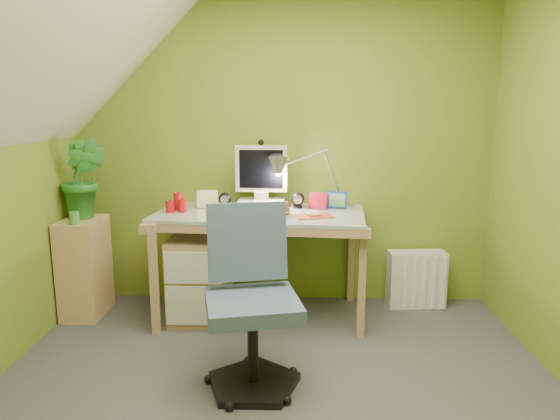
{
  "coord_description": "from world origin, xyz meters",
  "views": [
    {
      "loc": [
        0.1,
        -2.36,
        1.54
      ],
      "look_at": [
        0.0,
        1.0,
        0.85
      ],
      "focal_mm": 33.0,
      "sensor_mm": 36.0,
      "label": 1
    }
  ],
  "objects_px": {
    "desk_lamp": "(322,165)",
    "radiator": "(416,279)",
    "desk": "(260,265)",
    "monitor": "(261,172)",
    "potted_plant": "(83,179)",
    "task_chair": "(252,301)",
    "side_ledge": "(85,267)"
  },
  "relations": [
    {
      "from": "desk_lamp",
      "to": "desk",
      "type": "bearing_deg",
      "value": -167.49
    },
    {
      "from": "desk",
      "to": "potted_plant",
      "type": "relative_size",
      "value": 2.52
    },
    {
      "from": "desk",
      "to": "monitor",
      "type": "relative_size",
      "value": 2.8
    },
    {
      "from": "potted_plant",
      "to": "task_chair",
      "type": "distance_m",
      "value": 1.74
    },
    {
      "from": "task_chair",
      "to": "radiator",
      "type": "distance_m",
      "value": 1.71
    },
    {
      "from": "side_ledge",
      "to": "potted_plant",
      "type": "distance_m",
      "value": 0.66
    },
    {
      "from": "potted_plant",
      "to": "monitor",
      "type": "bearing_deg",
      "value": 5.87
    },
    {
      "from": "radiator",
      "to": "monitor",
      "type": "bearing_deg",
      "value": 178.43
    },
    {
      "from": "monitor",
      "to": "potted_plant",
      "type": "xyz_separation_m",
      "value": [
        -1.28,
        -0.13,
        -0.03
      ]
    },
    {
      "from": "monitor",
      "to": "radiator",
      "type": "bearing_deg",
      "value": 2.93
    },
    {
      "from": "desk",
      "to": "radiator",
      "type": "xyz_separation_m",
      "value": [
        1.19,
        0.23,
        -0.18
      ]
    },
    {
      "from": "desk",
      "to": "side_ledge",
      "type": "bearing_deg",
      "value": -174.41
    },
    {
      "from": "side_ledge",
      "to": "task_chair",
      "type": "bearing_deg",
      "value": -36.7
    },
    {
      "from": "monitor",
      "to": "task_chair",
      "type": "bearing_deg",
      "value": -88.33
    },
    {
      "from": "desk",
      "to": "monitor",
      "type": "distance_m",
      "value": 0.68
    },
    {
      "from": "side_ledge",
      "to": "desk_lamp",
      "type": "bearing_deg",
      "value": 5.92
    },
    {
      "from": "desk",
      "to": "monitor",
      "type": "bearing_deg",
      "value": 95.52
    },
    {
      "from": "radiator",
      "to": "task_chair",
      "type": "bearing_deg",
      "value": -137.77
    },
    {
      "from": "monitor",
      "to": "desk_lamp",
      "type": "xyz_separation_m",
      "value": [
        0.45,
        0.0,
        0.05
      ]
    },
    {
      "from": "monitor",
      "to": "radiator",
      "type": "relative_size",
      "value": 1.21
    },
    {
      "from": "side_ledge",
      "to": "potted_plant",
      "type": "height_order",
      "value": "potted_plant"
    },
    {
      "from": "monitor",
      "to": "side_ledge",
      "type": "bearing_deg",
      "value": -171.53
    },
    {
      "from": "monitor",
      "to": "potted_plant",
      "type": "distance_m",
      "value": 1.29
    },
    {
      "from": "desk_lamp",
      "to": "task_chair",
      "type": "bearing_deg",
      "value": -119.35
    },
    {
      "from": "task_chair",
      "to": "desk",
      "type": "bearing_deg",
      "value": 79.03
    },
    {
      "from": "desk",
      "to": "desk_lamp",
      "type": "relative_size",
      "value": 2.33
    },
    {
      "from": "potted_plant",
      "to": "task_chair",
      "type": "height_order",
      "value": "potted_plant"
    },
    {
      "from": "desk",
      "to": "desk_lamp",
      "type": "height_order",
      "value": "desk_lamp"
    },
    {
      "from": "desk_lamp",
      "to": "radiator",
      "type": "relative_size",
      "value": 1.45
    },
    {
      "from": "monitor",
      "to": "side_ledge",
      "type": "distance_m",
      "value": 1.48
    },
    {
      "from": "desk",
      "to": "task_chair",
      "type": "bearing_deg",
      "value": -83.13
    },
    {
      "from": "side_ledge",
      "to": "potted_plant",
      "type": "xyz_separation_m",
      "value": [
        0.02,
        0.05,
        0.65
      ]
    }
  ]
}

